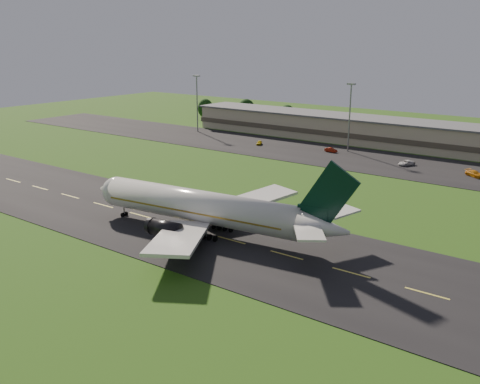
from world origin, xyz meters
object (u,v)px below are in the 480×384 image
Objects in this scene: light_mast_west at (197,97)px; service_vehicle_b at (331,150)px; airliner at (204,208)px; terminal at (374,132)px; light_mast_centre at (350,109)px; service_vehicle_a at (259,143)px; service_vehicle_d at (474,174)px; service_vehicle_c at (406,163)px.

service_vehicle_b is (56.55, -4.25, -12.00)m from light_mast_west.
light_mast_west is at bearing 124.72° from airliner.
light_mast_centre is (-1.40, -16.18, 8.75)m from terminal.
service_vehicle_a is at bearing -140.59° from terminal.
service_vehicle_d is at bearing -29.31° from service_vehicle_a.
service_vehicle_b is 42.61m from service_vehicle_d.
service_vehicle_a is (32.60, -7.48, -12.00)m from light_mast_west.
airliner is at bearing -163.01° from service_vehicle_b.
airliner is 82.06m from service_vehicle_a.
service_vehicle_a is 0.73× the size of service_vehicle_d.
service_vehicle_d is (37.38, -26.10, -3.15)m from terminal.
light_mast_west is at bearing 91.87° from service_vehicle_b.
terminal is at bearing 152.90° from service_vehicle_c.
light_mast_centre is at bearing -176.73° from service_vehicle_c.
airliner is at bearing -48.38° from light_mast_west.
terminal is at bearing 12.21° from service_vehicle_a.
service_vehicle_b is (23.95, 3.23, 0.01)m from service_vehicle_a.
service_vehicle_c is (20.96, -7.81, -11.97)m from light_mast_centre.
service_vehicle_b is at bearing 93.91° from airliner.
light_mast_west is at bearing 180.00° from light_mast_centre.
light_mast_west is 82.22m from service_vehicle_c.
light_mast_centre is 4.00× the size of service_vehicle_d.
light_mast_centre reaches higher than service_vehicle_d.
light_mast_centre is at bearing -94.95° from terminal.
service_vehicle_a is 24.17m from service_vehicle_b.
airliner is at bearing -84.30° from terminal.
terminal is at bearing 14.76° from light_mast_west.
service_vehicle_b reaches higher than service_vehicle_a.
light_mast_west is 60.00m from light_mast_centre.
light_mast_west is 57.97m from service_vehicle_b.
terminal is 45.70m from service_vehicle_d.
light_mast_centre is at bearing -11.93° from service_vehicle_a.
service_vehicle_b is (-3.45, -4.25, -12.00)m from light_mast_centre.
light_mast_centre reaches higher than service_vehicle_c.
terminal is 64.10m from light_mast_west.
airliner reaches higher than service_vehicle_b.
service_vehicle_b is at bearing -164.58° from service_vehicle_c.
terminal is 28.53× the size of service_vehicle_d.
service_vehicle_c is (9.97, 72.09, -3.89)m from airliner.
service_vehicle_c is at bearing -20.44° from light_mast_centre.
airliner is 0.35× the size of terminal.
service_vehicle_a is (-27.40, -7.48, -12.00)m from light_mast_centre.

